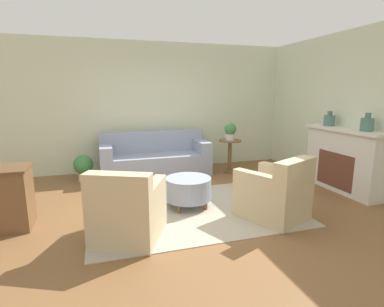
{
  "coord_description": "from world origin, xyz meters",
  "views": [
    {
      "loc": [
        -1.26,
        -3.99,
        1.74
      ],
      "look_at": [
        0.15,
        0.55,
        0.75
      ],
      "focal_mm": 28.0,
      "sensor_mm": 36.0,
      "label": 1
    }
  ],
  "objects_px": {
    "vase_mantel_far": "(367,124)",
    "armchair_right": "(276,195)",
    "armchair_left": "(128,211)",
    "vase_mantel_near": "(329,120)",
    "potted_plant_on_side_table": "(230,131)",
    "ottoman_table": "(188,188)",
    "side_table": "(230,151)",
    "couch": "(155,159)",
    "potted_plant_floor": "(83,166)"
  },
  "relations": [
    {
      "from": "armchair_left",
      "to": "side_table",
      "type": "xyz_separation_m",
      "value": [
        2.41,
        2.43,
        0.13
      ]
    },
    {
      "from": "armchair_right",
      "to": "potted_plant_on_side_table",
      "type": "height_order",
      "value": "potted_plant_on_side_table"
    },
    {
      "from": "armchair_right",
      "to": "side_table",
      "type": "distance_m",
      "value": 2.47
    },
    {
      "from": "vase_mantel_near",
      "to": "potted_plant_floor",
      "type": "distance_m",
      "value": 4.75
    },
    {
      "from": "armchair_right",
      "to": "potted_plant_floor",
      "type": "xyz_separation_m",
      "value": [
        -2.61,
        2.66,
        -0.04
      ]
    },
    {
      "from": "couch",
      "to": "armchair_left",
      "type": "bearing_deg",
      "value": -106.9
    },
    {
      "from": "potted_plant_floor",
      "to": "vase_mantel_near",
      "type": "bearing_deg",
      "value": -19.32
    },
    {
      "from": "vase_mantel_far",
      "to": "armchair_left",
      "type": "bearing_deg",
      "value": -175.61
    },
    {
      "from": "potted_plant_on_side_table",
      "to": "potted_plant_floor",
      "type": "distance_m",
      "value": 3.09
    },
    {
      "from": "vase_mantel_near",
      "to": "armchair_right",
      "type": "bearing_deg",
      "value": -148.11
    },
    {
      "from": "side_table",
      "to": "vase_mantel_near",
      "type": "xyz_separation_m",
      "value": [
        1.38,
        -1.32,
        0.75
      ]
    },
    {
      "from": "vase_mantel_near",
      "to": "potted_plant_floor",
      "type": "xyz_separation_m",
      "value": [
        -4.4,
        1.54,
        -0.92
      ]
    },
    {
      "from": "couch",
      "to": "potted_plant_on_side_table",
      "type": "distance_m",
      "value": 1.71
    },
    {
      "from": "potted_plant_on_side_table",
      "to": "potted_plant_floor",
      "type": "relative_size",
      "value": 0.7
    },
    {
      "from": "armchair_right",
      "to": "couch",
      "type": "bearing_deg",
      "value": 113.25
    },
    {
      "from": "potted_plant_floor",
      "to": "ottoman_table",
      "type": "bearing_deg",
      "value": -50.22
    },
    {
      "from": "side_table",
      "to": "potted_plant_on_side_table",
      "type": "height_order",
      "value": "potted_plant_on_side_table"
    },
    {
      "from": "side_table",
      "to": "potted_plant_floor",
      "type": "relative_size",
      "value": 1.37
    },
    {
      "from": "couch",
      "to": "potted_plant_on_side_table",
      "type": "bearing_deg",
      "value": -10.76
    },
    {
      "from": "couch",
      "to": "side_table",
      "type": "relative_size",
      "value": 3.14
    },
    {
      "from": "armchair_right",
      "to": "armchair_left",
      "type": "bearing_deg",
      "value": 180.0
    },
    {
      "from": "side_table",
      "to": "potted_plant_on_side_table",
      "type": "xyz_separation_m",
      "value": [
        -0.0,
        -0.0,
        0.43
      ]
    },
    {
      "from": "vase_mantel_near",
      "to": "side_table",
      "type": "bearing_deg",
      "value": 136.36
    },
    {
      "from": "couch",
      "to": "armchair_right",
      "type": "relative_size",
      "value": 2.12
    },
    {
      "from": "ottoman_table",
      "to": "side_table",
      "type": "distance_m",
      "value": 2.21
    },
    {
      "from": "armchair_left",
      "to": "vase_mantel_near",
      "type": "distance_m",
      "value": 4.05
    },
    {
      "from": "vase_mantel_near",
      "to": "potted_plant_on_side_table",
      "type": "height_order",
      "value": "vase_mantel_near"
    },
    {
      "from": "vase_mantel_far",
      "to": "potted_plant_on_side_table",
      "type": "relative_size",
      "value": 0.8
    },
    {
      "from": "armchair_right",
      "to": "side_table",
      "type": "bearing_deg",
      "value": 80.44
    },
    {
      "from": "armchair_right",
      "to": "vase_mantel_near",
      "type": "height_order",
      "value": "vase_mantel_near"
    },
    {
      "from": "couch",
      "to": "vase_mantel_far",
      "type": "xyz_separation_m",
      "value": [
        2.97,
        -2.44,
        0.9
      ]
    },
    {
      "from": "potted_plant_on_side_table",
      "to": "ottoman_table",
      "type": "bearing_deg",
      "value": -130.73
    },
    {
      "from": "couch",
      "to": "armchair_right",
      "type": "height_order",
      "value": "couch"
    },
    {
      "from": "ottoman_table",
      "to": "potted_plant_floor",
      "type": "bearing_deg",
      "value": 129.78
    },
    {
      "from": "side_table",
      "to": "vase_mantel_near",
      "type": "relative_size",
      "value": 2.64
    },
    {
      "from": "ottoman_table",
      "to": "vase_mantel_far",
      "type": "distance_m",
      "value": 3.01
    },
    {
      "from": "vase_mantel_far",
      "to": "potted_plant_floor",
      "type": "height_order",
      "value": "vase_mantel_far"
    },
    {
      "from": "vase_mantel_far",
      "to": "armchair_right",
      "type": "bearing_deg",
      "value": -170.77
    },
    {
      "from": "armchair_right",
      "to": "ottoman_table",
      "type": "distance_m",
      "value": 1.28
    },
    {
      "from": "vase_mantel_far",
      "to": "potted_plant_on_side_table",
      "type": "distance_m",
      "value": 2.57
    },
    {
      "from": "couch",
      "to": "vase_mantel_far",
      "type": "bearing_deg",
      "value": -39.47
    },
    {
      "from": "ottoman_table",
      "to": "vase_mantel_near",
      "type": "height_order",
      "value": "vase_mantel_near"
    },
    {
      "from": "ottoman_table",
      "to": "side_table",
      "type": "height_order",
      "value": "side_table"
    },
    {
      "from": "side_table",
      "to": "vase_mantel_far",
      "type": "height_order",
      "value": "vase_mantel_far"
    },
    {
      "from": "armchair_left",
      "to": "vase_mantel_near",
      "type": "relative_size",
      "value": 3.92
    },
    {
      "from": "armchair_right",
      "to": "vase_mantel_far",
      "type": "distance_m",
      "value": 2.02
    },
    {
      "from": "armchair_right",
      "to": "potted_plant_floor",
      "type": "distance_m",
      "value": 3.72
    },
    {
      "from": "vase_mantel_near",
      "to": "vase_mantel_far",
      "type": "bearing_deg",
      "value": -90.0
    },
    {
      "from": "armchair_left",
      "to": "ottoman_table",
      "type": "distance_m",
      "value": 1.24
    },
    {
      "from": "vase_mantel_far",
      "to": "potted_plant_on_side_table",
      "type": "height_order",
      "value": "vase_mantel_far"
    }
  ]
}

